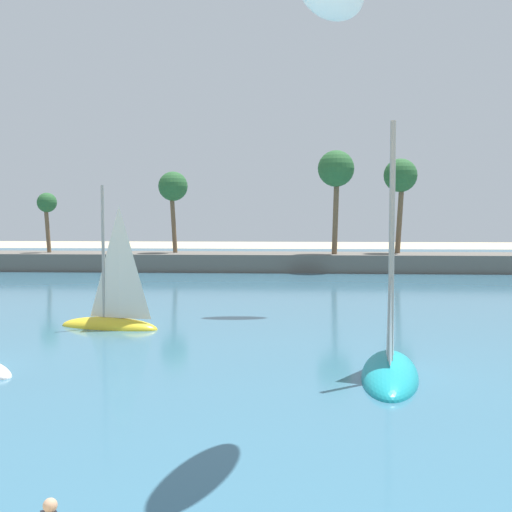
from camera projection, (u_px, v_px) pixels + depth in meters
sea at (257, 278)px, 57.20m from camera, size 220.00×95.39×0.06m
palm_headland at (263, 246)px, 64.81m from camera, size 112.68×6.23×12.81m
sailboat_near_shore at (390, 352)px, 22.79m from camera, size 2.87×6.75×9.48m
sailboat_toward_headland at (111, 314)px, 32.37m from camera, size 5.49×2.71×7.64m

